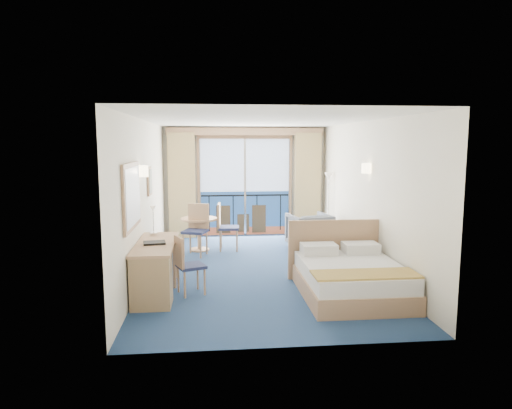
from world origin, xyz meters
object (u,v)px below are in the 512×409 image
(floor_lamp, at_px, (328,189))
(armchair, at_px, (309,231))
(nightstand, at_px, (354,253))
(round_table, at_px, (199,226))
(desk, at_px, (152,273))
(desk_chair, at_px, (186,262))
(table_chair_b, at_px, (197,226))
(table_chair_a, at_px, (225,224))
(bed, at_px, (350,277))

(floor_lamp, bearing_deg, armchair, -129.71)
(nightstand, relative_size, round_table, 0.74)
(desk, relative_size, round_table, 2.16)
(desk_chair, relative_size, round_table, 1.16)
(desk, bearing_deg, floor_lamp, 47.30)
(floor_lamp, height_order, table_chair_b, floor_lamp)
(nightstand, height_order, desk_chair, desk_chair)
(nightstand, distance_m, desk, 3.77)
(floor_lamp, bearing_deg, table_chair_a, -164.73)
(bed, xyz_separation_m, table_chair_b, (-2.40, 2.78, 0.31))
(armchair, bearing_deg, floor_lamp, -140.75)
(bed, height_order, armchair, bed)
(floor_lamp, bearing_deg, bed, -99.48)
(nightstand, xyz_separation_m, table_chair_b, (-2.91, 1.35, 0.30))
(floor_lamp, xyz_separation_m, round_table, (-2.99, -0.64, -0.70))
(bed, height_order, round_table, bed)
(bed, distance_m, table_chair_a, 3.63)
(nightstand, bearing_deg, table_chair_b, 155.07)
(desk, relative_size, table_chair_a, 1.67)
(nightstand, bearing_deg, table_chair_a, 143.62)
(desk_chair, xyz_separation_m, round_table, (0.12, 2.91, 0.02))
(floor_lamp, relative_size, table_chair_a, 1.60)
(desk_chair, distance_m, round_table, 2.91)
(armchair, xyz_separation_m, desk_chair, (-2.52, -2.83, 0.12))
(nightstand, height_order, round_table, round_table)
(armchair, relative_size, desk_chair, 0.95)
(table_chair_a, bearing_deg, bed, -145.92)
(nightstand, distance_m, floor_lamp, 2.56)
(bed, xyz_separation_m, desk, (-2.94, -0.07, 0.16))
(desk_chair, bearing_deg, desk, 104.13)
(round_table, xyz_separation_m, table_chair_b, (-0.04, -0.39, 0.06))
(desk, bearing_deg, round_table, 79.76)
(round_table, height_order, table_chair_b, table_chair_b)
(nightstand, bearing_deg, armchair, 106.04)
(bed, height_order, desk, bed)
(desk_chair, distance_m, table_chair_b, 2.53)
(bed, bearing_deg, table_chair_b, 130.77)
(bed, relative_size, nightstand, 3.29)
(nightstand, xyz_separation_m, floor_lamp, (0.12, 2.38, 0.94))
(desk, distance_m, table_chair_b, 2.91)
(bed, height_order, nightstand, bed)
(armchair, height_order, desk, desk)
(nightstand, relative_size, table_chair_a, 0.57)
(armchair, height_order, desk_chair, desk_chair)
(table_chair_a, bearing_deg, floor_lamp, -70.62)
(nightstand, bearing_deg, round_table, 148.78)
(bed, relative_size, table_chair_a, 1.88)
(desk, distance_m, table_chair_a, 3.41)
(armchair, distance_m, desk_chair, 3.79)
(desk_chair, bearing_deg, bed, -117.37)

